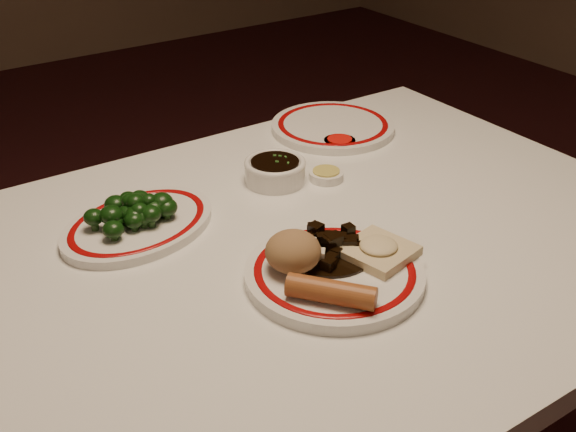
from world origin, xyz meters
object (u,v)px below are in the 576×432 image
at_px(fried_wonton, 378,250).
at_px(broccoli_plate, 138,224).
at_px(spring_roll, 331,292).
at_px(stirfry_heap, 330,247).
at_px(main_plate, 334,274).
at_px(broccoli_pile, 136,210).
at_px(soy_bowl, 275,172).
at_px(rice_mound, 293,251).
at_px(dining_table, 311,286).

bearing_deg(fried_wonton, broccoli_plate, 129.86).
bearing_deg(spring_roll, stirfry_heap, 14.79).
bearing_deg(stirfry_heap, broccoli_plate, 127.80).
xyz_separation_m(main_plate, broccoli_pile, (-0.18, 0.29, 0.03)).
height_order(main_plate, broccoli_pile, broccoli_pile).
distance_m(main_plate, soy_bowl, 0.33).
distance_m(fried_wonton, soy_bowl, 0.32).
distance_m(rice_mound, broccoli_pile, 0.29).
bearing_deg(stirfry_heap, fried_wonton, -40.83).
relative_size(main_plate, rice_mound, 4.14).
bearing_deg(stirfry_heap, rice_mound, -177.21).
xyz_separation_m(rice_mound, stirfry_heap, (0.07, 0.00, -0.02)).
distance_m(dining_table, spring_roll, 0.23).
xyz_separation_m(rice_mound, spring_roll, (-0.00, -0.09, -0.01)).
distance_m(fried_wonton, stirfry_heap, 0.07).
bearing_deg(dining_table, rice_mound, -139.98).
bearing_deg(soy_bowl, dining_table, -106.81).
xyz_separation_m(stirfry_heap, broccoli_pile, (-0.20, 0.25, 0.01)).
relative_size(dining_table, spring_roll, 9.85).
distance_m(rice_mound, stirfry_heap, 0.07).
height_order(fried_wonton, broccoli_pile, broccoli_pile).
relative_size(dining_table, rice_mound, 14.74).
height_order(rice_mound, spring_roll, rice_mound).
bearing_deg(soy_bowl, spring_roll, -112.39).
bearing_deg(soy_bowl, broccoli_plate, -176.73).
xyz_separation_m(dining_table, broccoli_pile, (-0.22, 0.18, 0.13)).
height_order(main_plate, broccoli_plate, main_plate).
bearing_deg(spring_roll, fried_wonton, -16.78).
bearing_deg(broccoli_plate, broccoli_pile, -142.54).
bearing_deg(broccoli_plate, dining_table, -40.33).
distance_m(stirfry_heap, broccoli_plate, 0.32).
relative_size(main_plate, soy_bowl, 3.06).
height_order(spring_roll, stirfry_heap, spring_roll).
bearing_deg(dining_table, broccoli_plate, 139.67).
xyz_separation_m(spring_roll, stirfry_heap, (0.07, 0.10, -0.01)).
distance_m(stirfry_heap, broccoli_pile, 0.32).
height_order(stirfry_heap, broccoli_plate, stirfry_heap).
distance_m(main_plate, rice_mound, 0.07).
relative_size(broccoli_plate, broccoli_pile, 2.18).
xyz_separation_m(rice_mound, broccoli_pile, (-0.13, 0.26, -0.01)).
distance_m(stirfry_heap, soy_bowl, 0.28).
bearing_deg(main_plate, spring_roll, -131.20).
bearing_deg(rice_mound, dining_table, 40.02).
bearing_deg(main_plate, stirfry_heap, 62.04).
relative_size(stirfry_heap, soy_bowl, 1.17).
bearing_deg(broccoli_plate, rice_mound, -63.56).
height_order(main_plate, stirfry_heap, stirfry_heap).
height_order(main_plate, soy_bowl, soy_bowl).
bearing_deg(broccoli_plate, fried_wonton, -50.14).
distance_m(dining_table, broccoli_pile, 0.31).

